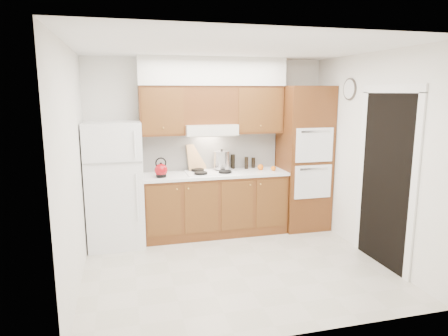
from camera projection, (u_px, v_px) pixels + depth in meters
name	position (u px, v px, depth m)	size (l,w,h in m)	color
floor	(235.00, 266.00, 4.92)	(3.60, 3.60, 0.00)	beige
ceiling	(236.00, 47.00, 4.43)	(3.60, 3.60, 0.00)	white
wall_back	(209.00, 146.00, 6.10)	(3.60, 0.02, 2.60)	white
wall_left	(73.00, 170.00, 4.24)	(0.02, 3.00, 2.60)	white
wall_right	(370.00, 156.00, 5.12)	(0.02, 3.00, 2.60)	white
fridge	(115.00, 184.00, 5.50)	(0.75, 0.72, 1.72)	white
base_cabinets	(215.00, 205.00, 5.98)	(2.11, 0.60, 0.90)	brown
countertop	(215.00, 174.00, 5.89)	(2.13, 0.62, 0.04)	white
backsplash	(210.00, 151.00, 6.11)	(2.11, 0.03, 0.56)	white
oven_cabinet	(304.00, 158.00, 6.18)	(0.70, 0.65, 2.20)	brown
upper_cab_left	(162.00, 111.00, 5.67)	(0.63, 0.33, 0.70)	brown
upper_cab_right	(257.00, 110.00, 6.02)	(0.73, 0.33, 0.70)	brown
range_hood	(210.00, 129.00, 5.83)	(0.75, 0.45, 0.15)	silver
upper_cab_over_hood	(209.00, 105.00, 5.82)	(0.75, 0.33, 0.55)	brown
soffit	(212.00, 72.00, 5.73)	(2.13, 0.36, 0.40)	silver
cooktop	(211.00, 172.00, 5.89)	(0.74, 0.50, 0.01)	white
doorway	(385.00, 181.00, 4.83)	(0.02, 0.90, 2.10)	black
wall_clock	(350.00, 89.00, 5.48)	(0.30, 0.30, 0.02)	#3F3833
kettle	(161.00, 170.00, 5.55)	(0.18, 0.18, 0.18)	maroon
cutting_board	(196.00, 157.00, 6.04)	(0.30, 0.02, 0.40)	tan
stock_pot	(222.00, 160.00, 6.03)	(0.25, 0.25, 0.26)	silver
condiment_a	(233.00, 161.00, 6.18)	(0.06, 0.06, 0.22)	black
condiment_b	(246.00, 163.00, 6.17)	(0.06, 0.06, 0.19)	black
condiment_c	(253.00, 163.00, 6.25)	(0.06, 0.06, 0.16)	black
orange_near	(273.00, 168.00, 6.01)	(0.08, 0.08, 0.08)	#E05F0B
orange_far	(260.00, 167.00, 6.07)	(0.09, 0.09, 0.09)	#EF510C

